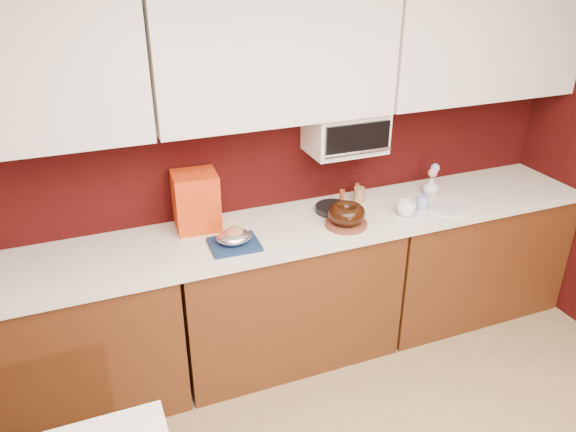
% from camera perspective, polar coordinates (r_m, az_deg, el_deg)
% --- Properties ---
extents(wall_back, '(4.00, 0.02, 2.50)m').
position_cam_1_polar(wall_back, '(3.37, -2.28, 6.44)').
color(wall_back, black).
rests_on(wall_back, floor).
extents(base_cabinet_left, '(1.31, 0.58, 0.86)m').
position_cam_1_polar(base_cabinet_left, '(3.34, -22.68, -12.16)').
color(base_cabinet_left, '#512810').
rests_on(base_cabinet_left, floor).
extents(base_cabinet_center, '(1.31, 0.58, 0.86)m').
position_cam_1_polar(base_cabinet_center, '(3.48, -0.31, -8.00)').
color(base_cabinet_center, '#512810').
rests_on(base_cabinet_center, floor).
extents(base_cabinet_right, '(1.31, 0.58, 0.86)m').
position_cam_1_polar(base_cabinet_right, '(4.09, 17.41, -3.75)').
color(base_cabinet_right, '#512810').
rests_on(base_cabinet_right, floor).
extents(countertop, '(4.00, 0.62, 0.04)m').
position_cam_1_polar(countertop, '(3.25, -0.33, -1.43)').
color(countertop, silver).
rests_on(countertop, base_cabinet_center).
extents(upper_cabinet_center, '(1.31, 0.33, 0.70)m').
position_cam_1_polar(upper_cabinet_center, '(3.06, -1.40, 16.07)').
color(upper_cabinet_center, white).
rests_on(upper_cabinet_center, wall_back).
extents(upper_cabinet_right, '(1.31, 0.33, 0.70)m').
position_cam_1_polar(upper_cabinet_right, '(3.74, 19.02, 16.58)').
color(upper_cabinet_right, white).
rests_on(upper_cabinet_right, wall_back).
extents(toaster_oven, '(0.45, 0.30, 0.25)m').
position_cam_1_polar(toaster_oven, '(3.37, 5.83, 8.59)').
color(toaster_oven, white).
rests_on(toaster_oven, upper_cabinet_center).
extents(toaster_oven_door, '(0.40, 0.02, 0.18)m').
position_cam_1_polar(toaster_oven_door, '(3.24, 7.12, 7.77)').
color(toaster_oven_door, black).
rests_on(toaster_oven_door, toaster_oven).
extents(toaster_oven_handle, '(0.42, 0.02, 0.02)m').
position_cam_1_polar(toaster_oven_handle, '(3.25, 7.17, 6.44)').
color(toaster_oven_handle, silver).
rests_on(toaster_oven_handle, toaster_oven).
extents(cake_base, '(0.29, 0.29, 0.02)m').
position_cam_1_polar(cake_base, '(3.27, 5.93, -0.81)').
color(cake_base, brown).
rests_on(cake_base, countertop).
extents(bundt_cake, '(0.23, 0.23, 0.09)m').
position_cam_1_polar(bundt_cake, '(3.24, 5.99, 0.27)').
color(bundt_cake, black).
rests_on(bundt_cake, cake_base).
extents(navy_towel, '(0.27, 0.23, 0.02)m').
position_cam_1_polar(navy_towel, '(3.05, -5.47, -2.88)').
color(navy_towel, navy).
rests_on(navy_towel, countertop).
extents(foil_ham_nest, '(0.21, 0.19, 0.07)m').
position_cam_1_polar(foil_ham_nest, '(3.03, -5.51, -2.14)').
color(foil_ham_nest, white).
rests_on(foil_ham_nest, navy_towel).
extents(roasted_ham, '(0.13, 0.12, 0.07)m').
position_cam_1_polar(roasted_ham, '(3.02, -5.53, -1.72)').
color(roasted_ham, '#AC654E').
rests_on(roasted_ham, foil_ham_nest).
extents(pandoro_box, '(0.26, 0.24, 0.33)m').
position_cam_1_polar(pandoro_box, '(3.21, -9.33, 1.52)').
color(pandoro_box, '#B4180C').
rests_on(pandoro_box, countertop).
extents(dark_pan, '(0.28, 0.28, 0.04)m').
position_cam_1_polar(dark_pan, '(3.43, 4.59, 0.76)').
color(dark_pan, black).
rests_on(dark_pan, countertop).
extents(coffee_mug, '(0.14, 0.14, 0.11)m').
position_cam_1_polar(coffee_mug, '(3.43, 11.93, 0.91)').
color(coffee_mug, white).
rests_on(coffee_mug, countertop).
extents(blue_jar, '(0.08, 0.08, 0.09)m').
position_cam_1_polar(blue_jar, '(3.54, 13.46, 1.33)').
color(blue_jar, '#1C3C9C').
rests_on(blue_jar, countertop).
extents(flower_vase, '(0.11, 0.11, 0.13)m').
position_cam_1_polar(flower_vase, '(3.76, 14.34, 3.08)').
color(flower_vase, silver).
rests_on(flower_vase, countertop).
extents(flower_pink, '(0.06, 0.06, 0.06)m').
position_cam_1_polar(flower_pink, '(3.73, 14.48, 4.27)').
color(flower_pink, pink).
rests_on(flower_pink, flower_vase).
extents(flower_blue, '(0.06, 0.06, 0.06)m').
position_cam_1_polar(flower_blue, '(3.75, 14.72, 4.74)').
color(flower_blue, '#8293D1').
rests_on(flower_blue, flower_vase).
extents(china_plate, '(0.24, 0.24, 0.01)m').
position_cam_1_polar(china_plate, '(3.58, 15.90, 0.66)').
color(china_plate, silver).
rests_on(china_plate, countertop).
extents(amber_bottle, '(0.04, 0.04, 0.10)m').
position_cam_1_polar(amber_bottle, '(3.51, 5.49, 1.90)').
color(amber_bottle, brown).
rests_on(amber_bottle, countertop).
extents(paper_cup, '(0.07, 0.07, 0.10)m').
position_cam_1_polar(paper_cup, '(3.56, 7.23, 2.15)').
color(paper_cup, '#936643').
rests_on(paper_cup, countertop).
extents(amber_bottle_tall, '(0.03, 0.03, 0.10)m').
position_cam_1_polar(amber_bottle_tall, '(3.62, 7.02, 2.57)').
color(amber_bottle_tall, brown).
rests_on(amber_bottle_tall, countertop).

